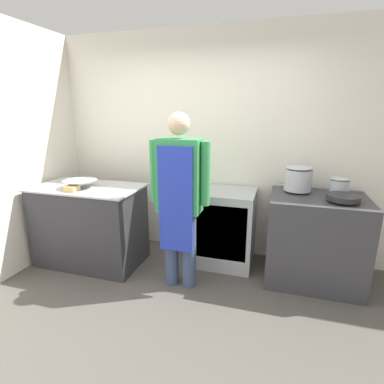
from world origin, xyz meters
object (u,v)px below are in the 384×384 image
stove (315,239)px  fridge_unit (226,227)px  mixing_bowl (80,184)px  stock_pot (298,178)px  sauce_pot (339,185)px  saute_pan (343,197)px  person_cook (179,193)px  plastic_tub (72,188)px

stove → fridge_unit: stove is taller
mixing_bowl → stock_pot: (2.33, 0.52, 0.11)m
stock_pot → sauce_pot: bearing=-0.0°
saute_pan → person_cook: bearing=-165.9°
person_cook → plastic_tub: (-1.21, -0.03, -0.03)m
plastic_tub → person_cook: bearing=1.5°
fridge_unit → mixing_bowl: size_ratio=2.38×
stove → saute_pan: saute_pan is taller
stove → sauce_pot: size_ratio=4.98×
plastic_tub → sauce_pot: size_ratio=0.67×
stove → person_cook: size_ratio=0.54×
sauce_pot → saute_pan: bearing=-90.0°
fridge_unit → person_cook: bearing=-120.3°
plastic_tub → saute_pan: saute_pan is taller
person_cook → stock_pot: (1.11, 0.64, 0.09)m
person_cook → mixing_bowl: bearing=174.5°
stock_pot → saute_pan: bearing=-32.5°
stove → fridge_unit: (-0.97, 0.10, -0.02)m
stock_pot → fridge_unit: bearing=-178.0°
stove → fridge_unit: 0.97m
mixing_bowl → saute_pan: (2.73, 0.26, -0.00)m
mixing_bowl → plastic_tub: (0.00, -0.15, -0.01)m
plastic_tub → stock_pot: bearing=16.1°
stove → sauce_pot: 0.61m
plastic_tub → stock_pot: stock_pot is taller
mixing_bowl → sauce_pot: size_ratio=1.95×
stove → mixing_bowl: bearing=-171.2°
stock_pot → saute_pan: (0.40, -0.26, -0.11)m
person_cook → sauce_pot: bearing=22.9°
mixing_bowl → stock_pot: stock_pot is taller
stove → plastic_tub: (-2.54, -0.54, 0.50)m
person_cook → stock_pot: person_cook is taller
fridge_unit → person_cook: 0.90m
mixing_bowl → plastic_tub: bearing=-89.2°
fridge_unit → plastic_tub: (-1.57, -0.65, 0.52)m
stove → sauce_pot: bearing=34.4°
stock_pot → mixing_bowl: bearing=-167.4°
mixing_bowl → saute_pan: size_ratio=1.22×
stove → plastic_tub: plastic_tub is taller
plastic_tub → sauce_pot: 2.81m
sauce_pot → stock_pot: bearing=180.0°
fridge_unit → mixing_bowl: bearing=-162.5°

